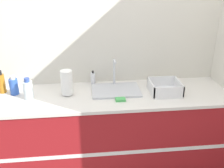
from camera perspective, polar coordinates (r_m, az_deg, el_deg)
wall_back at (r=2.72m, az=-1.54°, el=8.78°), size 4.75×0.06×2.60m
counter_cabinet at (r=2.76m, az=-0.74°, el=-10.54°), size 2.38×0.66×0.89m
sink at (r=2.59m, az=0.82°, el=-1.10°), size 0.47×0.33×0.29m
paper_towel_roll at (r=2.51m, az=-9.81°, el=0.27°), size 0.11×0.11×0.25m
dish_rack at (r=2.60m, az=11.41°, el=-1.02°), size 0.29×0.28×0.12m
bottle_blue at (r=2.67m, az=-20.59°, el=-0.43°), size 0.08×0.08×0.19m
bottle_clear at (r=2.54m, az=-17.80°, el=-1.15°), size 0.09×0.09×0.20m
bottle_amber at (r=2.75m, az=-22.94°, el=0.21°), size 0.07×0.07×0.23m
soap_dispenser at (r=2.74m, az=-4.16°, el=1.24°), size 0.05×0.05×0.15m
sponge at (r=2.41m, az=1.86°, el=-3.39°), size 0.09×0.06×0.02m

